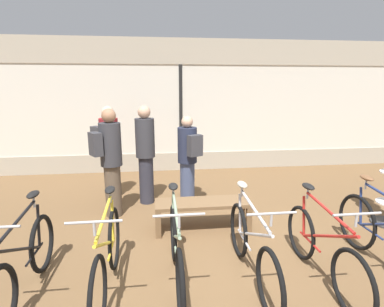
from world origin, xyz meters
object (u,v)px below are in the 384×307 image
at_px(bicycle_left, 107,258).
at_px(bicycle_center_right, 251,248).
at_px(bicycle_far_left, 24,265).
at_px(customer_by_window, 146,153).
at_px(customer_near_bench, 109,150).
at_px(display_bench, 202,206).
at_px(customer_near_rack, 110,160).
at_px(customer_mid_floor, 188,158).
at_px(bicycle_right, 322,250).
at_px(bicycle_center_left, 176,251).

bearing_deg(bicycle_left, bicycle_center_right, 1.92).
relative_size(bicycle_far_left, customer_by_window, 0.94).
distance_m(bicycle_left, customer_near_bench, 2.83).
height_order(bicycle_center_right, display_bench, bicycle_center_right).
xyz_separation_m(display_bench, customer_near_rack, (-1.39, 0.66, 0.59)).
xyz_separation_m(bicycle_left, display_bench, (1.18, 1.29, -0.04)).
bearing_deg(customer_mid_floor, bicycle_center_right, -78.57).
xyz_separation_m(bicycle_far_left, customer_near_rack, (0.61, 1.91, 0.59)).
xyz_separation_m(bicycle_far_left, bicycle_center_right, (2.35, 0.01, 0.01)).
relative_size(bicycle_far_left, bicycle_right, 1.00).
bearing_deg(customer_near_rack, bicycle_right, -38.88).
bearing_deg(customer_near_bench, bicycle_right, -46.98).
bearing_deg(customer_mid_floor, bicycle_left, -114.97).
distance_m(bicycle_left, bicycle_center_left, 0.71).
relative_size(bicycle_far_left, customer_near_rack, 0.94).
xyz_separation_m(customer_by_window, customer_mid_floor, (0.75, -0.17, -0.08)).
bearing_deg(customer_by_window, customer_mid_floor, -12.50).
bearing_deg(bicycle_right, bicycle_center_left, 174.58).
relative_size(bicycle_left, bicycle_center_left, 1.03).
distance_m(bicycle_center_right, bicycle_right, 0.77).
bearing_deg(bicycle_center_left, customer_mid_floor, 80.62).
height_order(display_bench, customer_by_window, customer_by_window).
relative_size(bicycle_far_left, bicycle_center_left, 0.98).
bearing_deg(bicycle_right, bicycle_center_right, 171.25).
height_order(bicycle_left, bicycle_center_left, bicycle_left).
bearing_deg(customer_near_rack, bicycle_left, -83.79).
bearing_deg(bicycle_left, display_bench, 47.60).
xyz_separation_m(bicycle_left, bicycle_center_right, (1.53, 0.05, -0.02)).
xyz_separation_m(bicycle_right, customer_mid_floor, (-1.21, 2.37, 0.49)).
xyz_separation_m(bicycle_left, customer_near_rack, (-0.21, 1.95, 0.56)).
relative_size(bicycle_far_left, display_bench, 1.19).
bearing_deg(customer_by_window, customer_near_bench, 156.83).
height_order(customer_near_rack, customer_mid_floor, customer_near_rack).
bearing_deg(customer_near_bench, customer_by_window, -23.17).
distance_m(bicycle_right, customer_by_window, 3.25).
xyz_separation_m(bicycle_center_right, customer_near_bench, (-1.88, 2.71, 0.57)).
bearing_deg(customer_by_window, customer_near_rack, -136.06).
bearing_deg(bicycle_left, customer_by_window, 82.45).
xyz_separation_m(bicycle_center_left, bicycle_right, (1.58, -0.15, -0.01)).
bearing_deg(customer_near_bench, display_bench, -43.80).
bearing_deg(customer_mid_floor, bicycle_center_left, -99.38).
relative_size(bicycle_center_right, customer_by_window, 0.98).
bearing_deg(bicycle_far_left, bicycle_center_left, 1.53).
bearing_deg(bicycle_right, customer_near_bench, 133.02).
bearing_deg(bicycle_center_left, customer_by_window, 99.03).
bearing_deg(display_bench, bicycle_far_left, -148.07).
distance_m(bicycle_center_left, customer_near_rack, 2.16).
relative_size(bicycle_left, bicycle_center_right, 1.01).
relative_size(bicycle_center_left, display_bench, 1.22).
height_order(bicycle_far_left, customer_near_rack, customer_near_rack).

